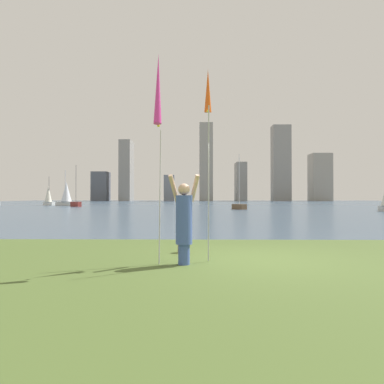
{
  "coord_description": "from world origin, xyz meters",
  "views": [
    {
      "loc": [
        -1.35,
        -8.12,
        1.4
      ],
      "look_at": [
        -1.6,
        7.86,
        1.6
      ],
      "focal_mm": 33.98,
      "sensor_mm": 36.0,
      "label": 1
    }
  ],
  "objects_px": {
    "sailboat_3": "(239,206)",
    "person": "(184,220)",
    "sailboat_6": "(66,194)",
    "kite_flag_left": "(158,93)",
    "sailboat_8": "(48,195)",
    "bag": "(183,248)",
    "kite_flag_right": "(208,97)",
    "sailboat_0": "(76,204)"
  },
  "relations": [
    {
      "from": "sailboat_0",
      "to": "sailboat_8",
      "type": "relative_size",
      "value": 1.27
    },
    {
      "from": "person",
      "to": "kite_flag_right",
      "type": "distance_m",
      "value": 2.8
    },
    {
      "from": "kite_flag_left",
      "to": "sailboat_3",
      "type": "height_order",
      "value": "sailboat_3"
    },
    {
      "from": "kite_flag_right",
      "to": "sailboat_0",
      "type": "height_order",
      "value": "sailboat_0"
    },
    {
      "from": "kite_flag_right",
      "to": "bag",
      "type": "xyz_separation_m",
      "value": [
        -0.6,
        0.99,
        -3.49
      ]
    },
    {
      "from": "sailboat_3",
      "to": "person",
      "type": "bearing_deg",
      "value": -98.52
    },
    {
      "from": "sailboat_8",
      "to": "kite_flag_left",
      "type": "bearing_deg",
      "value": -65.35
    },
    {
      "from": "sailboat_6",
      "to": "sailboat_8",
      "type": "height_order",
      "value": "sailboat_6"
    },
    {
      "from": "sailboat_3",
      "to": "sailboat_8",
      "type": "relative_size",
      "value": 1.33
    },
    {
      "from": "bag",
      "to": "sailboat_8",
      "type": "height_order",
      "value": "sailboat_8"
    },
    {
      "from": "sailboat_3",
      "to": "sailboat_6",
      "type": "relative_size",
      "value": 1.12
    },
    {
      "from": "kite_flag_right",
      "to": "sailboat_3",
      "type": "xyz_separation_m",
      "value": [
        4.31,
        31.69,
        -3.25
      ]
    },
    {
      "from": "kite_flag_left",
      "to": "sailboat_6",
      "type": "bearing_deg",
      "value": 112.01
    },
    {
      "from": "kite_flag_left",
      "to": "bag",
      "type": "height_order",
      "value": "kite_flag_left"
    },
    {
      "from": "sailboat_3",
      "to": "bag",
      "type": "bearing_deg",
      "value": -99.1
    },
    {
      "from": "kite_flag_right",
      "to": "sailboat_8",
      "type": "xyz_separation_m",
      "value": [
        -23.91,
        49.08,
        -2.03
      ]
    },
    {
      "from": "person",
      "to": "kite_flag_left",
      "type": "distance_m",
      "value": 2.63
    },
    {
      "from": "kite_flag_right",
      "to": "sailboat_0",
      "type": "bearing_deg",
      "value": 112.17
    },
    {
      "from": "sailboat_3",
      "to": "sailboat_8",
      "type": "xyz_separation_m",
      "value": [
        -28.22,
        17.39,
        1.21
      ]
    },
    {
      "from": "bag",
      "to": "kite_flag_left",
      "type": "bearing_deg",
      "value": -103.42
    },
    {
      "from": "sailboat_0",
      "to": "person",
      "type": "bearing_deg",
      "value": -68.68
    },
    {
      "from": "sailboat_3",
      "to": "sailboat_6",
      "type": "height_order",
      "value": "sailboat_3"
    },
    {
      "from": "kite_flag_left",
      "to": "sailboat_0",
      "type": "distance_m",
      "value": 46.03
    },
    {
      "from": "bag",
      "to": "sailboat_0",
      "type": "relative_size",
      "value": 0.04
    },
    {
      "from": "bag",
      "to": "sailboat_6",
      "type": "bearing_deg",
      "value": 113.23
    },
    {
      "from": "bag",
      "to": "sailboat_8",
      "type": "bearing_deg",
      "value": 115.86
    },
    {
      "from": "kite_flag_left",
      "to": "sailboat_8",
      "type": "bearing_deg",
      "value": 114.65
    },
    {
      "from": "sailboat_6",
      "to": "person",
      "type": "bearing_deg",
      "value": -67.36
    },
    {
      "from": "bag",
      "to": "person",
      "type": "bearing_deg",
      "value": -86.79
    },
    {
      "from": "person",
      "to": "bag",
      "type": "height_order",
      "value": "person"
    },
    {
      "from": "kite_flag_left",
      "to": "sailboat_8",
      "type": "xyz_separation_m",
      "value": [
        -22.88,
        49.87,
        -1.9
      ]
    },
    {
      "from": "person",
      "to": "sailboat_6",
      "type": "bearing_deg",
      "value": 119.3
    },
    {
      "from": "kite_flag_left",
      "to": "sailboat_6",
      "type": "xyz_separation_m",
      "value": [
        -19.23,
        47.57,
        -1.75
      ]
    },
    {
      "from": "sailboat_6",
      "to": "kite_flag_right",
      "type": "bearing_deg",
      "value": -66.59
    },
    {
      "from": "bag",
      "to": "sailboat_6",
      "type": "distance_m",
      "value": 49.85
    },
    {
      "from": "kite_flag_left",
      "to": "kite_flag_right",
      "type": "distance_m",
      "value": 1.3
    },
    {
      "from": "sailboat_3",
      "to": "sailboat_8",
      "type": "distance_m",
      "value": 33.17
    },
    {
      "from": "kite_flag_left",
      "to": "kite_flag_right",
      "type": "height_order",
      "value": "kite_flag_left"
    },
    {
      "from": "person",
      "to": "sailboat_0",
      "type": "relative_size",
      "value": 0.32
    },
    {
      "from": "kite_flag_left",
      "to": "sailboat_6",
      "type": "relative_size",
      "value": 0.79
    },
    {
      "from": "person",
      "to": "sailboat_0",
      "type": "distance_m",
      "value": 45.89
    },
    {
      "from": "sailboat_0",
      "to": "sailboat_6",
      "type": "relative_size",
      "value": 1.07
    }
  ]
}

